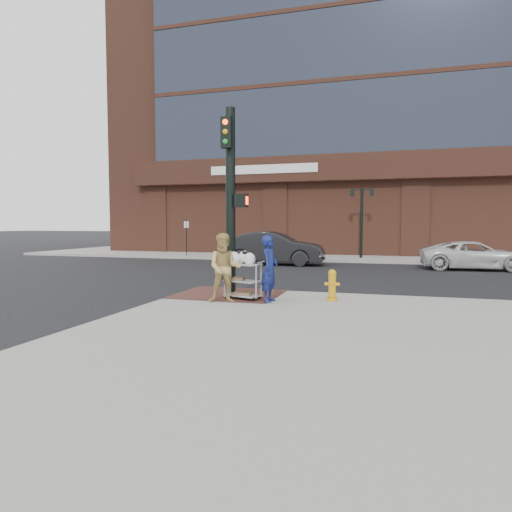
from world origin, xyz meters
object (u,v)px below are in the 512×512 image
(utility_cart, at_px, (243,278))
(minivan_white, at_px, (475,256))
(traffic_signal_pole, at_px, (231,196))
(woman_blue, at_px, (270,269))
(lamp_post, at_px, (362,215))
(sedan_dark, at_px, (274,248))
(pedestrian_tan, at_px, (225,268))
(fire_hydrant, at_px, (332,285))

(utility_cart, bearing_deg, minivan_white, 58.01)
(traffic_signal_pole, relative_size, utility_cart, 4.03)
(utility_cart, bearing_deg, woman_blue, -11.47)
(traffic_signal_pole, relative_size, minivan_white, 1.07)
(lamp_post, bearing_deg, sedan_dark, -134.04)
(lamp_post, xyz_separation_m, utility_cart, (-1.95, -15.81, -1.91))
(lamp_post, relative_size, sedan_dark, 0.78)
(minivan_white, bearing_deg, sedan_dark, 87.13)
(traffic_signal_pole, xyz_separation_m, sedan_dark, (-1.62, 10.99, -1.98))
(sedan_dark, distance_m, utility_cart, 11.76)
(pedestrian_tan, bearing_deg, traffic_signal_pole, 84.30)
(minivan_white, relative_size, fire_hydrant, 5.90)
(traffic_signal_pole, height_order, fire_hydrant, traffic_signal_pole)
(lamp_post, xyz_separation_m, traffic_signal_pole, (-2.48, -15.23, 0.21))
(woman_blue, height_order, fire_hydrant, woman_blue)
(sedan_dark, xyz_separation_m, fire_hydrant, (4.36, -11.11, -0.29))
(lamp_post, height_order, minivan_white, lamp_post)
(sedan_dark, bearing_deg, utility_cart, -172.33)
(traffic_signal_pole, height_order, minivan_white, traffic_signal_pole)
(woman_blue, bearing_deg, minivan_white, -25.93)
(pedestrian_tan, height_order, fire_hydrant, pedestrian_tan)
(lamp_post, height_order, pedestrian_tan, lamp_post)
(pedestrian_tan, distance_m, minivan_white, 14.32)
(traffic_signal_pole, bearing_deg, lamp_post, 80.76)
(lamp_post, distance_m, traffic_signal_pole, 15.43)
(lamp_post, bearing_deg, fire_hydrant, -89.04)
(lamp_post, distance_m, woman_blue, 16.09)
(pedestrian_tan, xyz_separation_m, fire_hydrant, (2.50, 1.00, -0.45))
(woman_blue, relative_size, minivan_white, 0.35)
(lamp_post, bearing_deg, minivan_white, -38.25)
(pedestrian_tan, height_order, utility_cart, pedestrian_tan)
(woman_blue, height_order, minivan_white, woman_blue)
(traffic_signal_pole, distance_m, sedan_dark, 11.28)
(woman_blue, xyz_separation_m, sedan_dark, (-2.89, 11.72, -0.13))
(pedestrian_tan, bearing_deg, woman_blue, 3.25)
(traffic_signal_pole, bearing_deg, sedan_dark, 98.41)
(utility_cart, distance_m, fire_hydrant, 2.26)
(traffic_signal_pole, relative_size, pedestrian_tan, 2.93)
(sedan_dark, distance_m, fire_hydrant, 11.94)
(traffic_signal_pole, distance_m, fire_hydrant, 3.56)
(woman_blue, relative_size, fire_hydrant, 2.08)
(traffic_signal_pole, xyz_separation_m, pedestrian_tan, (0.23, -1.12, -1.83))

